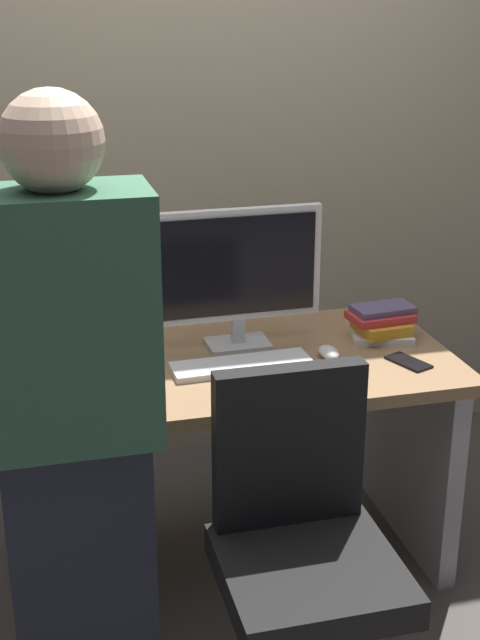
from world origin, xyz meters
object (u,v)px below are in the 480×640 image
object	(u,v)px
cup_by_monitor	(93,344)
cell_phone	(408,362)
desk	(236,427)
monitor	(238,271)
person_at_desk	(74,440)
office_chair	(302,571)
book_stack	(381,323)
mouse	(329,352)
cup_near_keyboard	(123,375)
keyboard	(241,365)

from	to	relation	value
cup_by_monitor	cell_phone	size ratio (longest dim) A/B	0.63
desk	monitor	size ratio (longest dim) A/B	2.52
person_at_desk	cup_by_monitor	distance (m)	0.73
office_chair	monitor	world-z (taller)	monitor
monitor	cell_phone	size ratio (longest dim) A/B	3.75
monitor	book_stack	xyz separation A→B (m)	(0.48, -0.04, -0.21)
desk	book_stack	distance (m)	0.59
cell_phone	mouse	bearing A→B (deg)	133.58
desk	person_at_desk	bearing A→B (deg)	-131.96
person_at_desk	cup_by_monitor	xyz separation A→B (m)	(0.11, 0.72, -0.05)
cup_near_keyboard	book_stack	size ratio (longest dim) A/B	0.41
desk	mouse	xyz separation A→B (m)	(0.29, -0.06, 0.25)
office_chair	cell_phone	xyz separation A→B (m)	(0.50, 0.51, 0.32)
cell_phone	desk	bearing A→B (deg)	141.27
keyboard	cup_near_keyboard	size ratio (longest dim) A/B	4.61
person_at_desk	mouse	distance (m)	0.99
person_at_desk	cup_by_monitor	world-z (taller)	person_at_desk
keyboard	cell_phone	size ratio (longest dim) A/B	2.99
cup_near_keyboard	mouse	bearing A→B (deg)	6.77
desk	office_chair	size ratio (longest dim) A/B	1.45
cup_near_keyboard	keyboard	bearing A→B (deg)	9.70
desk	cell_phone	size ratio (longest dim) A/B	9.47
monitor	mouse	size ratio (longest dim) A/B	5.40
monitor	keyboard	size ratio (longest dim) A/B	1.26
book_stack	monitor	bearing A→B (deg)	175.01
desk	keyboard	world-z (taller)	keyboard
cup_by_monitor	mouse	bearing A→B (deg)	-14.09
monitor	cup_by_monitor	world-z (taller)	monitor
desk	book_stack	bearing A→B (deg)	6.99
office_chair	desk	bearing A→B (deg)	90.50
keyboard	book_stack	distance (m)	0.53
person_at_desk	keyboard	world-z (taller)	person_at_desk
cup_near_keyboard	book_stack	bearing A→B (deg)	12.54
monitor	cup_by_monitor	distance (m)	0.51
cup_near_keyboard	monitor	bearing A→B (deg)	30.56
office_chair	monitor	distance (m)	0.96
mouse	cell_phone	size ratio (longest dim) A/B	0.69
desk	cell_phone	distance (m)	0.59
person_at_desk	keyboard	distance (m)	0.76
keyboard	cup_by_monitor	size ratio (longest dim) A/B	4.73
desk	keyboard	size ratio (longest dim) A/B	3.17
person_at_desk	cup_by_monitor	size ratio (longest dim) A/B	18.02
office_chair	person_at_desk	size ratio (longest dim) A/B	0.57
mouse	cup_near_keyboard	size ratio (longest dim) A/B	1.07
cup_near_keyboard	person_at_desk	bearing A→B (deg)	-109.94
office_chair	cup_near_keyboard	size ratio (longest dim) A/B	10.09
cell_phone	keyboard	bearing A→B (deg)	148.75
desk	monitor	world-z (taller)	monitor
book_stack	keyboard	bearing A→B (deg)	-165.46
desk	office_chair	world-z (taller)	office_chair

